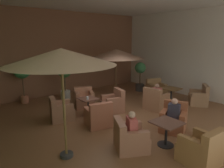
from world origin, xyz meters
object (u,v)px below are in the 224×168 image
armchair_mid_center_north (156,101)px  patron_by_window (157,92)px  armchair_mid_center_south (156,90)px  iced_drink_cup (87,98)px  armchair_front_left_south (84,100)px  potted_tree_left_corner (65,76)px  armchair_front_right_north (201,151)px  armchair_front_left_north (98,117)px  cafe_table_front_right (166,128)px  armchair_front_right_south (130,138)px  patron_with_friend (132,125)px  cafe_table_front_left (88,103)px  patio_umbrella_tall_red (116,54)px  potted_tree_mid_right (140,73)px  armchair_front_left_east (113,104)px  patio_umbrella_center_beige (61,57)px  armchair_front_right_east (173,121)px  cafe_table_mid_center (171,91)px  potted_tree_mid_left (22,73)px  armchair_mid_center_east (199,98)px  armchair_front_left_west (61,111)px  patron_blue_shirt (174,109)px

armchair_mid_center_north → patron_by_window: bearing=6.1°
armchair_mid_center_south → iced_drink_cup: (-4.10, -0.30, 0.41)m
armchair_front_left_south → potted_tree_left_corner: bearing=96.9°
armchair_front_right_north → iced_drink_cup: size_ratio=8.15×
armchair_front_left_north → cafe_table_front_right: size_ratio=1.26×
armchair_front_right_south → patron_with_friend: 0.38m
cafe_table_front_right → armchair_front_right_south: size_ratio=0.67×
armchair_mid_center_south → potted_tree_left_corner: (-3.81, 2.18, 0.80)m
cafe_table_front_left → patio_umbrella_tall_red: 3.11m
armchair_front_right_north → armchair_front_right_south: 1.69m
potted_tree_mid_right → armchair_front_left_east: bearing=-152.2°
armchair_front_left_north → armchair_front_left_east: (1.20, 0.74, 0.02)m
patio_umbrella_center_beige → potted_tree_mid_right: (5.92, 3.39, -1.45)m
armchair_front_left_east → patron_by_window: (1.59, -0.81, 0.37)m
armchair_front_right_east → potted_tree_mid_right: bearing=57.0°
armchair_front_right_east → cafe_table_mid_center: bearing=38.0°
patio_umbrella_center_beige → potted_tree_mid_left: 5.11m
cafe_table_front_left → potted_tree_mid_left: potted_tree_mid_left is taller
cafe_table_front_right → armchair_front_right_south: (-0.90, 0.45, -0.19)m
armchair_front_left_north → armchair_front_right_north: 3.21m
armchair_mid_center_east → iced_drink_cup: size_ratio=9.69×
armchair_front_right_south → potted_tree_mid_right: 6.08m
potted_tree_left_corner → cafe_table_mid_center: bearing=-43.3°
cafe_table_front_right → patio_umbrella_center_beige: 3.24m
patio_umbrella_center_beige → cafe_table_mid_center: bearing=10.8°
cafe_table_front_left → armchair_front_right_south: 2.69m
armchair_front_left_west → armchair_mid_center_north: 3.73m
armchair_front_left_north → potted_tree_mid_right: potted_tree_mid_right is taller
armchair_front_left_north → armchair_front_left_west: size_ratio=0.97×
armchair_mid_center_east → patron_blue_shirt: patron_blue_shirt is taller
patron_by_window → patron_with_friend: (-2.91, -1.63, -0.02)m
patron_by_window → iced_drink_cup: (-2.67, 0.94, 0.03)m
potted_tree_mid_left → cafe_table_front_left: bearing=-63.9°
cafe_table_mid_center → patron_blue_shirt: (-2.29, -1.78, 0.19)m
armchair_front_right_north → armchair_front_right_east: armchair_front_right_east is taller
cafe_table_mid_center → armchair_front_left_east: bearing=165.7°
patron_with_friend → potted_tree_left_corner: bearing=84.1°
patron_blue_shirt → armchair_mid_center_north: bearing=55.7°
armchair_mid_center_east → patron_blue_shirt: (-3.04, -0.88, 0.39)m
armchair_front_right_north → armchair_mid_center_south: (3.52, 4.31, -0.02)m
armchair_front_left_east → armchair_front_left_north: bearing=-148.1°
potted_tree_left_corner → armchair_mid_center_south: bearing=-29.7°
cafe_table_front_right → potted_tree_mid_left: 6.50m
patron_by_window → patron_with_friend: bearing=-150.7°
armchair_front_right_south → patron_blue_shirt: 1.81m
armchair_mid_center_south → patio_umbrella_tall_red: size_ratio=0.38×
cafe_table_front_left → armchair_front_left_north: size_ratio=0.75×
armchair_front_right_east → armchair_mid_center_south: size_ratio=0.99×
armchair_front_left_north → armchair_front_right_south: 1.68m
armchair_front_left_east → potted_tree_mid_left: size_ratio=0.51×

